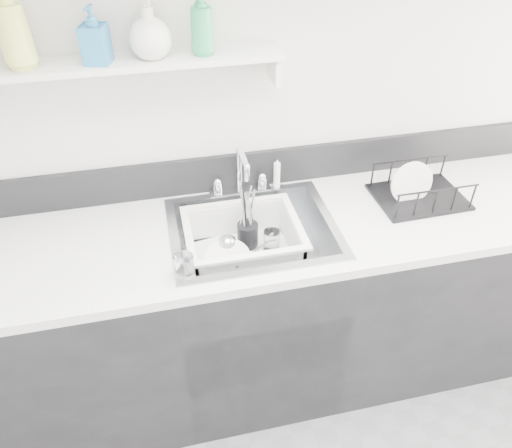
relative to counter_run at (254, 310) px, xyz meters
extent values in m
cube|color=silver|center=(0.00, 0.30, 0.84)|extent=(3.50, 0.02, 2.60)
cube|color=black|center=(0.00, 0.00, -0.02)|extent=(3.20, 0.62, 0.88)
cube|color=silver|center=(0.00, 0.00, 0.44)|extent=(3.20, 0.62, 0.04)
cube|color=black|center=(0.00, 0.30, 0.54)|extent=(3.20, 0.02, 0.16)
cube|color=silver|center=(0.00, 0.25, 0.47)|extent=(0.26, 0.06, 0.02)
cylinder|color=silver|center=(-0.10, 0.25, 0.50)|extent=(0.04, 0.04, 0.05)
cylinder|color=silver|center=(0.10, 0.25, 0.50)|extent=(0.04, 0.04, 0.05)
cylinder|color=silver|center=(0.00, 0.25, 0.57)|extent=(0.02, 0.02, 0.20)
cylinder|color=silver|center=(0.00, 0.18, 0.68)|extent=(0.02, 0.15, 0.02)
cylinder|color=white|center=(0.16, 0.25, 0.53)|extent=(0.03, 0.03, 0.14)
cube|color=silver|center=(-0.35, 0.23, 1.06)|extent=(1.00, 0.16, 0.02)
cube|color=silver|center=(0.13, 0.23, 1.00)|extent=(0.02, 0.14, 0.10)
cylinder|color=white|center=(-0.10, -0.04, 0.31)|extent=(0.20, 0.20, 0.01)
cylinder|color=white|center=(-0.10, -0.04, 0.33)|extent=(0.19, 0.19, 0.01)
cylinder|color=white|center=(-0.11, -0.04, 0.36)|extent=(0.23, 0.22, 0.08)
cylinder|color=black|center=(0.00, 0.09, 0.36)|extent=(0.09, 0.09, 0.11)
cylinder|color=silver|center=(-0.02, 0.10, 0.46)|extent=(0.01, 0.05, 0.21)
cylinder|color=silver|center=(0.01, 0.08, 0.45)|extent=(0.02, 0.04, 0.19)
cylinder|color=black|center=(-0.01, 0.09, 0.48)|extent=(0.01, 0.06, 0.23)
cylinder|color=white|center=(0.08, 0.03, 0.35)|extent=(0.09, 0.09, 0.09)
cylinder|color=white|center=(-0.29, -0.21, 0.51)|extent=(0.07, 0.07, 0.10)
imported|color=white|center=(0.06, -0.08, 0.32)|extent=(0.13, 0.13, 0.03)
imported|color=#D0DC60|center=(-0.70, 0.22, 1.20)|extent=(0.12, 0.12, 0.27)
imported|color=teal|center=(-0.47, 0.21, 1.16)|extent=(0.10, 0.10, 0.18)
imported|color=silver|center=(-0.29, 0.22, 1.16)|extent=(0.15, 0.15, 0.18)
imported|color=#29985A|center=(-0.12, 0.22, 1.18)|extent=(0.09, 0.09, 0.21)
camera|label=1|loc=(-0.32, -1.47, 1.66)|focal=35.00mm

